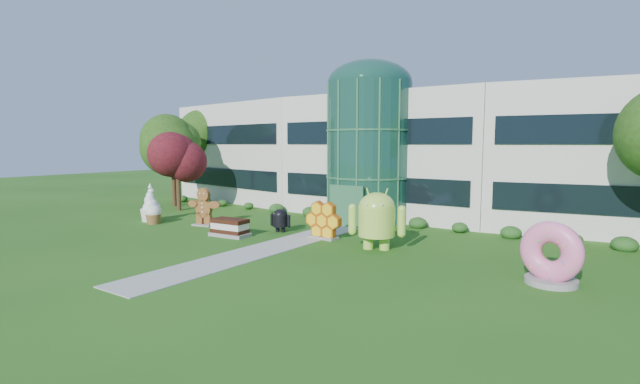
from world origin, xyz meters
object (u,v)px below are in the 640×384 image
Objects in this scene: android_green at (377,216)px; donut at (552,252)px; gingerbread at (204,206)px; android_black at (280,218)px.

donut is (8.60, -1.49, -0.50)m from android_green.
android_green is at bearing -10.20° from gingerbread.
android_green reaches higher than android_black.
android_green is 1.26× the size of gingerbread.
android_black is (-7.27, 0.84, -0.93)m from android_green.
donut is at bearing -29.44° from android_green.
android_black is 16.05m from donut.
gingerbread is (-5.79, -1.14, 0.45)m from android_black.
donut is at bearing -14.64° from gingerbread.
gingerbread is at bearing -175.43° from android_black.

